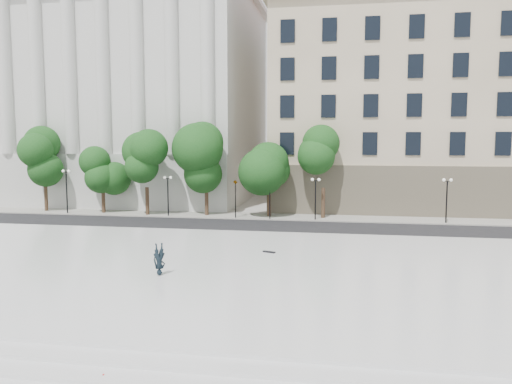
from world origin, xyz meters
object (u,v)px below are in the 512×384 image
traffic_light_east (270,181)px  skateboard (269,252)px  traffic_light_west (235,180)px  person_lying (160,271)px

traffic_light_east → skateboard: size_ratio=5.17×
traffic_light_west → person_lying: 21.75m
person_lying → skateboard: 7.81m
traffic_light_west → person_lying: (0.51, -21.54, -3.02)m
person_lying → traffic_light_west: bearing=58.2°
traffic_light_east → skateboard: (2.11, -15.44, -3.17)m
person_lying → skateboard: bearing=18.3°
traffic_light_west → skateboard: traffic_light_west is taller
traffic_light_west → skateboard: (5.37, -15.44, -3.21)m
skateboard → traffic_light_west: bearing=128.6°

